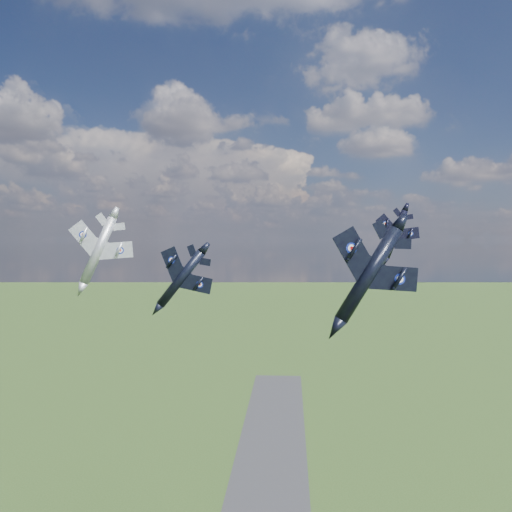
# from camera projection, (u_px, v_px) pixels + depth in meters

# --- Properties ---
(jet_lead_navy) EXTENTS (10.61, 14.18, 8.07)m
(jet_lead_navy) POSITION_uv_depth(u_px,v_px,m) (181.00, 278.00, 69.27)
(jet_lead_navy) COLOR black
(jet_right_navy) EXTENTS (11.88, 15.08, 7.60)m
(jet_right_navy) POSITION_uv_depth(u_px,v_px,m) (369.00, 274.00, 46.45)
(jet_right_navy) COLOR black
(jet_high_navy) EXTENTS (10.30, 13.16, 5.59)m
(jet_high_navy) POSITION_uv_depth(u_px,v_px,m) (396.00, 234.00, 89.24)
(jet_high_navy) COLOR black
(jet_left_silver) EXTENTS (14.77, 17.81, 7.44)m
(jet_left_silver) POSITION_uv_depth(u_px,v_px,m) (98.00, 250.00, 79.26)
(jet_left_silver) COLOR #9B9DA5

